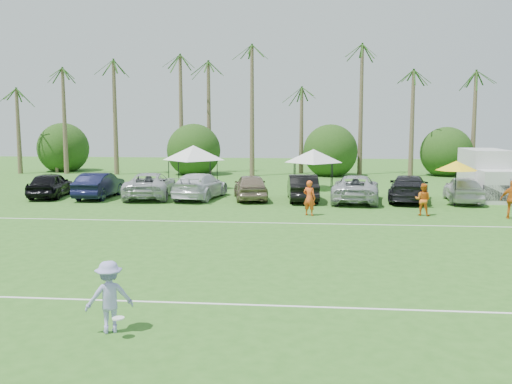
{
  "coord_description": "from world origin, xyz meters",
  "views": [
    {
      "loc": [
        4.45,
        -12.31,
        4.8
      ],
      "look_at": [
        1.95,
        12.9,
        1.6
      ],
      "focal_mm": 40.0,
      "sensor_mm": 36.0,
      "label": 1
    }
  ],
  "objects": [
    {
      "name": "ground",
      "position": [
        0.0,
        0.0,
        0.0
      ],
      "size": [
        120.0,
        120.0,
        0.0
      ],
      "primitive_type": "plane",
      "color": "#30661E",
      "rests_on": "ground"
    },
    {
      "name": "field_lines",
      "position": [
        0.0,
        8.0,
        0.01
      ],
      "size": [
        80.0,
        12.1,
        0.01
      ],
      "color": "white",
      "rests_on": "ground"
    },
    {
      "name": "palm_tree_0",
      "position": [
        -22.0,
        38.0,
        7.48
      ],
      "size": [
        2.4,
        2.4,
        8.9
      ],
      "color": "brown",
      "rests_on": "ground"
    },
    {
      "name": "palm_tree_1",
      "position": [
        -17.0,
        38.0,
        8.35
      ],
      "size": [
        2.4,
        2.4,
        9.9
      ],
      "color": "brown",
      "rests_on": "ground"
    },
    {
      "name": "palm_tree_2",
      "position": [
        -12.0,
        38.0,
        9.21
      ],
      "size": [
        2.4,
        2.4,
        10.9
      ],
      "color": "brown",
      "rests_on": "ground"
    },
    {
      "name": "palm_tree_3",
      "position": [
        -8.0,
        38.0,
        10.06
      ],
      "size": [
        2.4,
        2.4,
        11.9
      ],
      "color": "brown",
      "rests_on": "ground"
    },
    {
      "name": "palm_tree_4",
      "position": [
        -4.0,
        38.0,
        7.48
      ],
      "size": [
        2.4,
        2.4,
        8.9
      ],
      "color": "brown",
      "rests_on": "ground"
    },
    {
      "name": "palm_tree_5",
      "position": [
        0.0,
        38.0,
        8.35
      ],
      "size": [
        2.4,
        2.4,
        9.9
      ],
      "color": "brown",
      "rests_on": "ground"
    },
    {
      "name": "palm_tree_6",
      "position": [
        4.0,
        38.0,
        9.21
      ],
      "size": [
        2.4,
        2.4,
        10.9
      ],
      "color": "brown",
      "rests_on": "ground"
    },
    {
      "name": "palm_tree_7",
      "position": [
        8.0,
        38.0,
        10.06
      ],
      "size": [
        2.4,
        2.4,
        11.9
      ],
      "color": "brown",
      "rests_on": "ground"
    },
    {
      "name": "palm_tree_8",
      "position": [
        13.0,
        38.0,
        7.48
      ],
      "size": [
        2.4,
        2.4,
        8.9
      ],
      "color": "brown",
      "rests_on": "ground"
    },
    {
      "name": "palm_tree_9",
      "position": [
        18.0,
        38.0,
        8.35
      ],
      "size": [
        2.4,
        2.4,
        9.9
      ],
      "color": "brown",
      "rests_on": "ground"
    },
    {
      "name": "bush_tree_0",
      "position": [
        -19.0,
        39.0,
        1.8
      ],
      "size": [
        4.0,
        4.0,
        4.0
      ],
      "color": "brown",
      "rests_on": "ground"
    },
    {
      "name": "bush_tree_1",
      "position": [
        -6.0,
        39.0,
        1.8
      ],
      "size": [
        4.0,
        4.0,
        4.0
      ],
      "color": "brown",
      "rests_on": "ground"
    },
    {
      "name": "bush_tree_2",
      "position": [
        6.0,
        39.0,
        1.8
      ],
      "size": [
        4.0,
        4.0,
        4.0
      ],
      "color": "brown",
      "rests_on": "ground"
    },
    {
      "name": "bush_tree_3",
      "position": [
        16.0,
        39.0,
        1.8
      ],
      "size": [
        4.0,
        4.0,
        4.0
      ],
      "color": "brown",
      "rests_on": "ground"
    },
    {
      "name": "sideline_player_a",
      "position": [
        4.32,
        16.33,
        0.9
      ],
      "size": [
        0.77,
        0.66,
        1.79
      ],
      "primitive_type": "imported",
      "rotation": [
        0.0,
        0.0,
        2.72
      ],
      "color": "#EE511A",
      "rests_on": "ground"
    },
    {
      "name": "sideline_player_b",
      "position": [
        10.04,
        16.87,
        0.82
      ],
      "size": [
        0.96,
        0.86,
        1.63
      ],
      "primitive_type": "imported",
      "rotation": [
        0.0,
        0.0,
        2.77
      ],
      "color": "orange",
      "rests_on": "ground"
    },
    {
      "name": "box_truck",
      "position": [
        15.23,
        23.95,
        1.6
      ],
      "size": [
        2.3,
        5.8,
        2.98
      ],
      "rotation": [
        0.0,
        0.0,
        0.01
      ],
      "color": "silver",
      "rests_on": "ground"
    },
    {
      "name": "canopy_tent_left",
      "position": [
        -3.81,
        26.82,
        3.05
      ],
      "size": [
        4.39,
        4.39,
        3.56
      ],
      "color": "black",
      "rests_on": "ground"
    },
    {
      "name": "canopy_tent_right",
      "position": [
        4.52,
        27.56,
        2.79
      ],
      "size": [
        4.02,
        4.02,
        3.26
      ],
      "color": "black",
      "rests_on": "ground"
    },
    {
      "name": "market_umbrella",
      "position": [
        12.41,
        20.14,
        2.3
      ],
      "size": [
        2.3,
        2.3,
        2.56
      ],
      "color": "black",
      "rests_on": "ground"
    },
    {
      "name": "frisbee_player",
      "position": [
        -0.09,
        -0.19,
        0.83
      ],
      "size": [
        1.23,
        1.02,
        1.66
      ],
      "rotation": [
        0.0,
        0.0,
        3.59
      ],
      "color": "#9E9BDC",
      "rests_on": "ground"
    },
    {
      "name": "parked_car_0",
      "position": [
        -11.83,
        21.65,
        0.79
      ],
      "size": [
        2.42,
        4.83,
        1.58
      ],
      "primitive_type": "imported",
      "rotation": [
        0.0,
        0.0,
        3.27
      ],
      "color": "black",
      "rests_on": "ground"
    },
    {
      "name": "parked_car_1",
      "position": [
        -8.69,
        21.65,
        0.79
      ],
      "size": [
        1.72,
        4.81,
        1.58
      ],
      "primitive_type": "imported",
      "rotation": [
        0.0,
        0.0,
        3.13
      ],
      "color": "black",
      "rests_on": "ground"
    },
    {
      "name": "parked_car_2",
      "position": [
        -5.55,
        21.99,
        0.79
      ],
      "size": [
        3.23,
        5.94,
        1.58
      ],
      "primitive_type": "imported",
      "rotation": [
        0.0,
        0.0,
        3.25
      ],
      "color": "#AFB0B5",
      "rests_on": "ground"
    },
    {
      "name": "parked_car_3",
      "position": [
        -2.4,
        21.97,
        0.79
      ],
      "size": [
        3.02,
        5.72,
        1.58
      ],
      "primitive_type": "imported",
      "rotation": [
        0.0,
        0.0,
        2.99
      ],
      "color": "silver",
      "rests_on": "ground"
    },
    {
      "name": "parked_car_4",
      "position": [
        0.74,
        21.83,
        0.79
      ],
      "size": [
        2.69,
        4.9,
        1.58
      ],
      "primitive_type": "imported",
      "rotation": [
        0.0,
        0.0,
        3.33
      ],
      "color": "#7E6D58",
      "rests_on": "ground"
    },
    {
      "name": "parked_car_5",
      "position": [
        3.88,
        21.73,
        0.79
      ],
      "size": [
        2.07,
        4.92,
        1.58
      ],
      "primitive_type": "imported",
      "rotation": [
        0.0,
        0.0,
        3.23
      ],
      "color": "black",
      "rests_on": "ground"
    },
    {
      "name": "parked_car_6",
      "position": [
        7.03,
        21.56,
        0.79
      ],
      "size": [
        3.19,
        5.92,
        1.58
      ],
      "primitive_type": "imported",
      "rotation": [
        0.0,
        0.0,
        3.04
      ],
      "color": "#A8ABAF",
      "rests_on": "ground"
    },
    {
      "name": "parked_car_7",
      "position": [
        10.17,
        21.99,
        0.79
      ],
      "size": [
        3.21,
        5.76,
        1.58
      ],
      "primitive_type": "imported",
      "rotation": [
        0.0,
        0.0,
        2.95
      ],
      "color": "black",
      "rests_on": "ground"
    },
    {
      "name": "parked_car_8",
      "position": [
        13.31,
        21.92,
        0.79
      ],
      "size": [
        2.24,
        4.77,
        1.58
      ],
      "primitive_type": "imported",
      "rotation": [
        0.0,
        0.0,
        3.06
      ],
      "color": "silver",
      "rests_on": "ground"
    }
  ]
}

